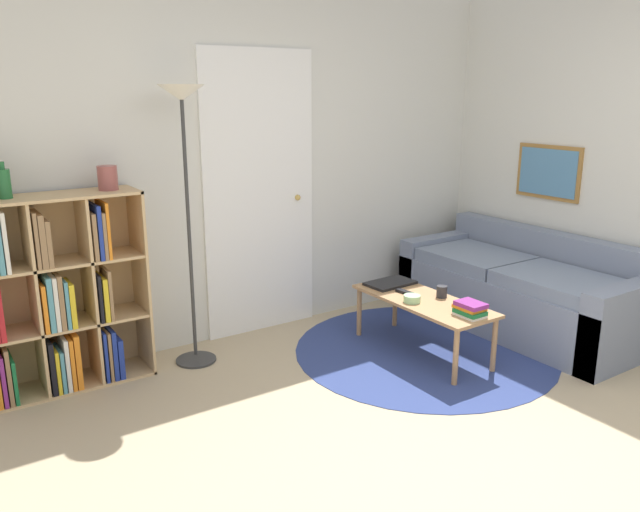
{
  "coord_description": "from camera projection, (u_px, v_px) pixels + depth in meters",
  "views": [
    {
      "loc": [
        -2.11,
        -1.64,
        1.81
      ],
      "look_at": [
        -0.12,
        1.34,
        0.85
      ],
      "focal_mm": 35.0,
      "sensor_mm": 36.0,
      "label": 1
    }
  ],
  "objects": [
    {
      "name": "bottle_right",
      "position": [
        4.0,
        183.0,
        3.51
      ],
      "size": [
        0.07,
        0.07,
        0.21
      ],
      "color": "#236633",
      "rests_on": "bookshelf"
    },
    {
      "name": "floor_lamp",
      "position": [
        184.0,
        137.0,
        3.91
      ],
      "size": [
        0.29,
        0.29,
        1.84
      ],
      "color": "#333333",
      "rests_on": "ground_plane"
    },
    {
      "name": "vase_on_shelf",
      "position": [
        108.0,
        178.0,
        3.81
      ],
      "size": [
        0.12,
        0.12,
        0.15
      ],
      "color": "#934C47",
      "rests_on": "bookshelf"
    },
    {
      "name": "remote",
      "position": [
        405.0,
        292.0,
        4.45
      ],
      "size": [
        0.06,
        0.16,
        0.02
      ],
      "color": "black",
      "rests_on": "coffee_table"
    },
    {
      "name": "ground_plane",
      "position": [
        499.0,
        488.0,
        2.92
      ],
      "size": [
        14.0,
        14.0,
        0.0
      ],
      "primitive_type": "plane",
      "color": "tan"
    },
    {
      "name": "bookshelf",
      "position": [
        53.0,
        298.0,
        3.78
      ],
      "size": [
        0.99,
        0.34,
        1.21
      ],
      "color": "tan",
      "rests_on": "ground_plane"
    },
    {
      "name": "coffee_table",
      "position": [
        423.0,
        305.0,
        4.35
      ],
      "size": [
        0.43,
        1.08,
        0.4
      ],
      "color": "#AD7F51",
      "rests_on": "ground_plane"
    },
    {
      "name": "book_stack_on_table",
      "position": [
        470.0,
        309.0,
        4.01
      ],
      "size": [
        0.15,
        0.2,
        0.09
      ],
      "color": "silver",
      "rests_on": "coffee_table"
    },
    {
      "name": "wall_right",
      "position": [
        581.0,
        159.0,
        4.75
      ],
      "size": [
        0.08,
        5.43,
        2.6
      ],
      "color": "silver",
      "rests_on": "ground_plane"
    },
    {
      "name": "couch",
      "position": [
        524.0,
        292.0,
        4.88
      ],
      "size": [
        0.83,
        1.89,
        0.73
      ],
      "color": "gray",
      "rests_on": "ground_plane"
    },
    {
      "name": "bowl",
      "position": [
        412.0,
        299.0,
        4.27
      ],
      "size": [
        0.12,
        0.12,
        0.05
      ],
      "color": "#9ED193",
      "rests_on": "coffee_table"
    },
    {
      "name": "laptop",
      "position": [
        390.0,
        283.0,
        4.66
      ],
      "size": [
        0.37,
        0.25,
        0.02
      ],
      "color": "black",
      "rests_on": "coffee_table"
    },
    {
      "name": "wall_back",
      "position": [
        249.0,
        163.0,
        4.56
      ],
      "size": [
        7.36,
        0.11,
        2.6
      ],
      "color": "silver",
      "rests_on": "ground_plane"
    },
    {
      "name": "cup",
      "position": [
        442.0,
        292.0,
        4.36
      ],
      "size": [
        0.07,
        0.07,
        0.08
      ],
      "color": "#28282D",
      "rests_on": "coffee_table"
    },
    {
      "name": "rug",
      "position": [
        424.0,
        350.0,
        4.47
      ],
      "size": [
        1.85,
        1.85,
        0.01
      ],
      "color": "navy",
      "rests_on": "ground_plane"
    }
  ]
}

